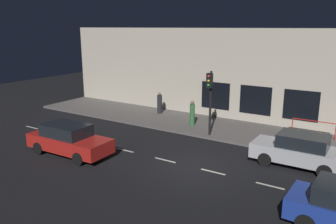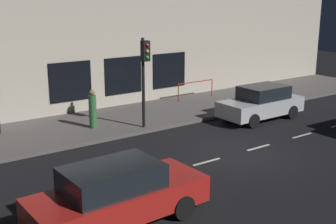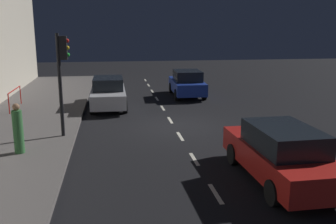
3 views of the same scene
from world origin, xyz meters
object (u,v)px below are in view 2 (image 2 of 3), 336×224
(parked_car_0, at_px, (261,103))
(pedestrian_1, at_px, (93,110))
(parked_car_1, at_px, (117,194))
(traffic_light, at_px, (145,66))

(parked_car_0, bearing_deg, pedestrian_1, 68.53)
(parked_car_0, height_order, parked_car_1, same)
(parked_car_0, bearing_deg, parked_car_1, 114.56)
(pedestrian_1, bearing_deg, traffic_light, 54.61)
(traffic_light, distance_m, pedestrian_1, 2.91)
(traffic_light, xyz_separation_m, pedestrian_1, (1.28, 1.82, -1.88))
(traffic_light, relative_size, parked_car_0, 0.90)
(traffic_light, height_order, parked_car_0, traffic_light)
(traffic_light, xyz_separation_m, parked_car_0, (-1.55, -5.45, -2.01))
(parked_car_1, distance_m, pedestrian_1, 8.17)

